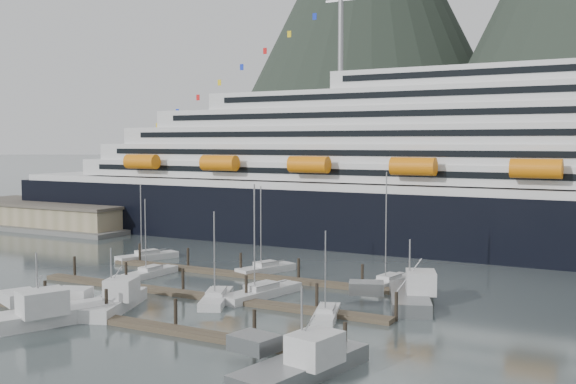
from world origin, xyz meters
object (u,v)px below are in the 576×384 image
at_px(sailboat_h, 326,315).
at_px(trawler_a, 37,315).
at_px(sailboat_e, 147,257).
at_px(sailboat_g, 389,282).
at_px(sailboat_c, 216,299).
at_px(trawler_e, 408,296).
at_px(sailboat_f, 266,270).
at_px(trawler_b, 111,302).
at_px(sailboat_d, 261,293).
at_px(sailboat_b, 151,273).
at_px(trawler_d, 300,364).
at_px(warehouse, 52,217).
at_px(cruise_ship, 570,181).

distance_m(sailboat_h, trawler_a, 29.09).
relative_size(sailboat_e, sailboat_g, 0.82).
relative_size(sailboat_c, trawler_e, 0.83).
xyz_separation_m(sailboat_f, trawler_b, (-4.14, -26.37, 0.53)).
distance_m(sailboat_d, sailboat_e, 31.36).
bearing_deg(sailboat_f, sailboat_g, -69.28).
height_order(sailboat_b, trawler_b, sailboat_b).
distance_m(sailboat_g, trawler_a, 42.20).
xyz_separation_m(sailboat_d, trawler_d, (16.41, -21.75, 0.55)).
bearing_deg(sailboat_e, sailboat_f, -68.52).
xyz_separation_m(warehouse, sailboat_g, (84.51, -22.01, -1.82)).
bearing_deg(sailboat_f, trawler_b, -168.19).
bearing_deg(sailboat_e, trawler_b, -125.40).
relative_size(sailboat_d, trawler_e, 1.05).
bearing_deg(sailboat_g, sailboat_h, -171.44).
height_order(cruise_ship, trawler_a, cruise_ship).
relative_size(sailboat_f, sailboat_h, 1.31).
bearing_deg(cruise_ship, sailboat_d, -120.69).
bearing_deg(sailboat_d, sailboat_h, -104.12).
height_order(cruise_ship, trawler_b, cruise_ship).
xyz_separation_m(sailboat_d, trawler_b, (-11.24, -13.15, 0.52)).
xyz_separation_m(sailboat_c, trawler_d, (19.55, -16.95, 0.57)).
xyz_separation_m(sailboat_b, sailboat_g, (30.75, 9.69, 0.03)).
distance_m(sailboat_h, trawler_d, 17.39).
distance_m(sailboat_e, trawler_a, 37.42).
height_order(cruise_ship, sailboat_h, cruise_ship).
xyz_separation_m(sailboat_b, trawler_e, (36.10, 0.97, 0.62)).
bearing_deg(sailboat_h, sailboat_f, 26.03).
relative_size(sailboat_c, sailboat_d, 0.79).
bearing_deg(trawler_e, trawler_d, 158.76).
bearing_deg(sailboat_b, sailboat_e, 44.72).
bearing_deg(trawler_b, warehouse, 32.04).
bearing_deg(sailboat_h, trawler_e, -47.75).
xyz_separation_m(trawler_d, trawler_e, (0.01, 26.25, 0.03)).
bearing_deg(trawler_d, sailboat_h, 29.74).
height_order(warehouse, trawler_b, trawler_b).
bearing_deg(sailboat_f, trawler_e, -89.60).
bearing_deg(trawler_a, cruise_ship, -8.29).
bearing_deg(trawler_e, warehouse, 49.91).
bearing_deg(trawler_d, trawler_a, 99.97).
height_order(sailboat_g, trawler_a, sailboat_g).
relative_size(warehouse, sailboat_c, 4.20).
height_order(sailboat_f, trawler_b, sailboat_f).
bearing_deg(sailboat_f, sailboat_b, 148.35).
relative_size(sailboat_b, trawler_a, 0.73).
xyz_separation_m(sailboat_e, trawler_d, (44.85, -34.96, 0.56)).
distance_m(sailboat_g, trawler_e, 10.25).
bearing_deg(sailboat_e, sailboat_g, -68.52).
height_order(sailboat_f, trawler_d, sailboat_f).
height_order(trawler_b, trawler_e, trawler_e).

